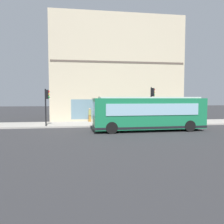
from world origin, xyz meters
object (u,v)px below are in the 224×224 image
object	(u,v)px
fire_hydrant	(185,119)
pedestrian_near_hydrant	(168,115)
traffic_light_down_block	(47,100)
traffic_light_near_corner	(152,98)
newspaper_vending_box	(149,118)
city_bus_nearside	(149,114)
pedestrian_near_building_entrance	(190,113)
pedestrian_by_light_pole	(104,114)
pedestrian_walking_along_curb	(90,114)

from	to	relation	value
fire_hydrant	pedestrian_near_hydrant	distance (m)	2.26
traffic_light_down_block	fire_hydrant	world-z (taller)	traffic_light_down_block
traffic_light_near_corner	fire_hydrant	xyz separation A→B (m)	(1.41, -4.47, -2.41)
pedestrian_near_hydrant	newspaper_vending_box	bearing A→B (deg)	59.12
newspaper_vending_box	traffic_light_near_corner	bearing A→B (deg)	168.81
city_bus_nearside	traffic_light_near_corner	distance (m)	4.08
fire_hydrant	pedestrian_near_building_entrance	distance (m)	2.17
traffic_light_near_corner	pedestrian_by_light_pole	world-z (taller)	traffic_light_near_corner
traffic_light_near_corner	pedestrian_near_building_entrance	bearing A→B (deg)	-63.76
traffic_light_down_block	fire_hydrant	distance (m)	15.68
fire_hydrant	pedestrian_near_building_entrance	world-z (taller)	pedestrian_near_building_entrance
pedestrian_near_hydrant	pedestrian_walking_along_curb	distance (m)	9.07
traffic_light_down_block	fire_hydrant	bearing A→B (deg)	-84.45
fire_hydrant	pedestrian_near_hydrant	size ratio (longest dim) A/B	0.46
pedestrian_by_light_pole	pedestrian_near_building_entrance	distance (m)	10.85
pedestrian_by_light_pole	pedestrian_walking_along_curb	distance (m)	1.78
traffic_light_down_block	pedestrian_near_hydrant	size ratio (longest dim) A/B	2.33
city_bus_nearside	pedestrian_near_building_entrance	bearing A→B (deg)	-49.05
traffic_light_down_block	pedestrian_near_hydrant	world-z (taller)	traffic_light_down_block
traffic_light_near_corner	newspaper_vending_box	bearing A→B (deg)	-11.19
city_bus_nearside	pedestrian_near_hydrant	xyz separation A→B (m)	(4.78, -3.80, -0.49)
pedestrian_near_building_entrance	city_bus_nearside	bearing A→B (deg)	130.95
traffic_light_down_block	pedestrian_by_light_pole	bearing A→B (deg)	-66.76
newspaper_vending_box	pedestrian_near_hydrant	bearing A→B (deg)	-120.88
traffic_light_near_corner	pedestrian_by_light_pole	distance (m)	5.82
pedestrian_near_building_entrance	newspaper_vending_box	xyz separation A→B (m)	(-0.57, 5.44, -0.52)
traffic_light_near_corner	traffic_light_down_block	world-z (taller)	traffic_light_near_corner
traffic_light_near_corner	newspaper_vending_box	distance (m)	3.33
newspaper_vending_box	traffic_light_down_block	bearing A→B (deg)	102.01
city_bus_nearside	newspaper_vending_box	world-z (taller)	city_bus_nearside
traffic_light_near_corner	traffic_light_down_block	bearing A→B (deg)	90.47
pedestrian_near_building_entrance	pedestrian_by_light_pole	bearing A→B (deg)	92.16
traffic_light_near_corner	pedestrian_by_light_pole	xyz separation A→B (m)	(2.50, 4.93, -1.82)
pedestrian_by_light_pole	pedestrian_near_hydrant	world-z (taller)	pedestrian_by_light_pole
traffic_light_down_block	newspaper_vending_box	bearing A→B (deg)	-77.99
pedestrian_near_hydrant	pedestrian_by_light_pole	bearing A→B (deg)	80.16
traffic_light_down_block	pedestrian_walking_along_curb	distance (m)	5.74
city_bus_nearside	traffic_light_near_corner	world-z (taller)	traffic_light_near_corner
pedestrian_by_light_pole	pedestrian_near_hydrant	distance (m)	7.33
pedestrian_near_hydrant	traffic_light_near_corner	bearing A→B (deg)	118.71
pedestrian_walking_along_curb	traffic_light_down_block	bearing A→B (deg)	126.75
pedestrian_near_hydrant	newspaper_vending_box	world-z (taller)	pedestrian_near_hydrant
city_bus_nearside	pedestrian_near_building_entrance	world-z (taller)	city_bus_nearside
city_bus_nearside	pedestrian_near_hydrant	distance (m)	6.13
traffic_light_near_corner	pedestrian_near_hydrant	distance (m)	3.20
pedestrian_walking_along_curb	newspaper_vending_box	xyz separation A→B (m)	(-0.85, -7.04, -0.48)
traffic_light_down_block	pedestrian_walking_along_curb	xyz separation A→B (m)	(3.29, -4.40, -1.67)
traffic_light_down_block	traffic_light_near_corner	bearing A→B (deg)	-89.53
traffic_light_near_corner	fire_hydrant	distance (m)	5.27
traffic_light_down_block	pedestrian_near_hydrant	bearing A→B (deg)	-84.22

